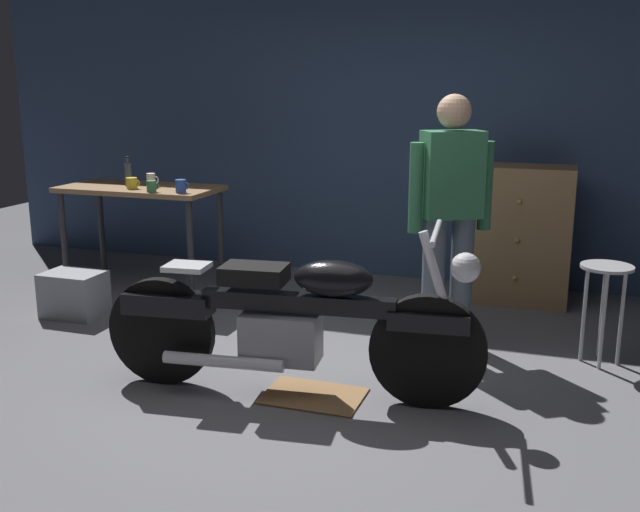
% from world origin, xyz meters
% --- Properties ---
extents(ground_plane, '(12.00, 12.00, 0.00)m').
position_xyz_m(ground_plane, '(0.00, 0.00, 0.00)').
color(ground_plane, slate).
extents(back_wall, '(8.00, 0.12, 3.10)m').
position_xyz_m(back_wall, '(0.00, 2.80, 1.55)').
color(back_wall, '#384C70').
rests_on(back_wall, ground_plane).
extents(workbench, '(1.30, 0.64, 0.90)m').
position_xyz_m(workbench, '(-1.84, 1.56, 0.79)').
color(workbench, '#99724C').
rests_on(workbench, ground_plane).
extents(motorcycle, '(2.18, 0.65, 1.00)m').
position_xyz_m(motorcycle, '(0.10, -0.00, 0.45)').
color(motorcycle, black).
rests_on(motorcycle, ground_plane).
extents(person_standing, '(0.50, 0.38, 1.67)m').
position_xyz_m(person_standing, '(0.79, 1.10, 0.93)').
color(person_standing, slate).
rests_on(person_standing, ground_plane).
extents(shop_stool, '(0.32, 0.32, 0.64)m').
position_xyz_m(shop_stool, '(1.77, 1.08, 0.50)').
color(shop_stool, '#B2B2B7').
rests_on(shop_stool, ground_plane).
extents(wooden_dresser, '(0.80, 0.47, 1.10)m').
position_xyz_m(wooden_dresser, '(1.16, 2.30, 0.55)').
color(wooden_dresser, '#99724C').
rests_on(wooden_dresser, ground_plane).
extents(drip_tray, '(0.56, 0.40, 0.01)m').
position_xyz_m(drip_tray, '(0.22, 0.00, 0.01)').
color(drip_tray, olive).
rests_on(drip_tray, ground_plane).
extents(storage_bin, '(0.44, 0.32, 0.34)m').
position_xyz_m(storage_bin, '(-1.99, 0.81, 0.17)').
color(storage_bin, gray).
rests_on(storage_bin, ground_plane).
extents(mug_blue_enamel, '(0.12, 0.08, 0.10)m').
position_xyz_m(mug_blue_enamel, '(-1.34, 1.36, 0.95)').
color(mug_blue_enamel, '#2D51AD').
rests_on(mug_blue_enamel, workbench).
extents(mug_yellow_tall, '(0.12, 0.09, 0.09)m').
position_xyz_m(mug_yellow_tall, '(-1.83, 1.43, 0.94)').
color(mug_yellow_tall, yellow).
rests_on(mug_yellow_tall, workbench).
extents(mug_green_speckled, '(0.11, 0.07, 0.09)m').
position_xyz_m(mug_green_speckled, '(-1.58, 1.32, 0.94)').
color(mug_green_speckled, '#3D7F4C').
rests_on(mug_green_speckled, workbench).
extents(mug_white_ceramic, '(0.11, 0.07, 0.11)m').
position_xyz_m(mug_white_ceramic, '(-1.73, 1.57, 0.96)').
color(mug_white_ceramic, white).
rests_on(mug_white_ceramic, workbench).
extents(bottle, '(0.06, 0.06, 0.24)m').
position_xyz_m(bottle, '(-1.95, 1.57, 1.00)').
color(bottle, '#3F4C59').
rests_on(bottle, workbench).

